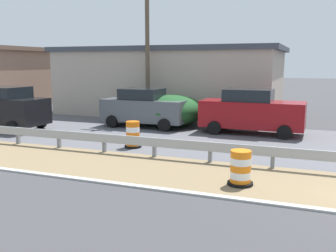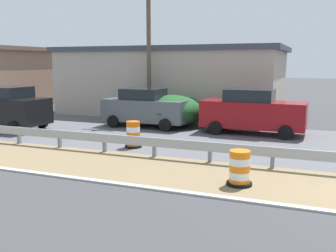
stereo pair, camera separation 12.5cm
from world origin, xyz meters
name	(u,v)px [view 1 (the left image)]	position (x,y,z in m)	size (l,w,h in m)	color
traffic_barrel_nearest	(241,170)	(-0.07, 4.21, 0.43)	(0.71, 0.71, 0.97)	orange
traffic_barrel_close	(133,136)	(3.12, 9.08, 0.47)	(0.67, 0.67, 1.05)	orange
car_lead_far_lane	(4,108)	(4.56, 16.99, 1.08)	(2.22, 4.47, 2.16)	black
car_mid_far_lane	(251,112)	(7.87, 5.19, 1.06)	(2.06, 4.82, 2.12)	maroon
car_distant_a	(145,108)	(7.86, 10.73, 1.01)	(2.15, 4.54, 2.01)	#4C5156
roadside_shop_near	(172,80)	(13.90, 11.49, 2.17)	(7.77, 14.42, 4.33)	#AD9E8E
utility_pole_near	(147,49)	(9.54, 11.31, 4.08)	(0.24, 1.80, 7.84)	brown
bush_roadside	(171,110)	(8.63, 9.53, 0.83)	(3.46, 3.46, 1.66)	#1E4C23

